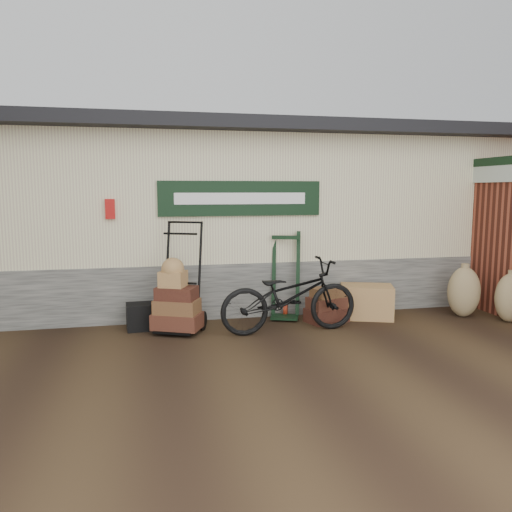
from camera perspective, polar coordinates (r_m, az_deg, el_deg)
The scene contains 11 objects.
ground at distance 7.37m, azimuth 2.04°, elevation -8.87°, with size 80.00×80.00×0.00m, color black.
station_building at distance 9.75m, azimuth -1.95°, elevation 4.81°, with size 14.40×4.10×3.20m.
brick_outbuilding at distance 10.34m, azimuth 26.38°, elevation 2.45°, with size 1.71×4.51×2.62m.
porter_trolley at distance 7.46m, azimuth -8.56°, elevation -2.22°, with size 0.83×0.62×1.65m, color black, non-canonical shape.
green_barrow at distance 8.12m, azimuth 3.41°, elevation -2.22°, with size 0.51×0.43×1.41m, color black, non-canonical shape.
suitcase_stack at distance 8.02m, azimuth 8.08°, elevation -5.50°, with size 0.63×0.40×0.56m, color #3B1912, non-canonical shape.
wicker_hamper at distance 8.40m, azimuth 12.51°, elevation -5.10°, with size 0.83×0.54×0.54m, color #99653D.
black_trunk at distance 7.73m, azimuth -13.10°, elevation -6.76°, with size 0.40×0.34×0.40m, color black.
bicycle at distance 7.33m, azimuth 3.83°, elevation -4.13°, with size 2.07×0.72×1.20m, color black.
burlap_sack_left at distance 8.92m, azimuth 22.67°, elevation -3.80°, with size 0.52×0.44×0.83m, color brown.
burlap_sack_right at distance 8.89m, azimuth 27.06°, elevation -4.26°, with size 0.49×0.41×0.78m, color brown.
Camera 1 is at (-1.77, -6.85, 2.09)m, focal length 35.00 mm.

